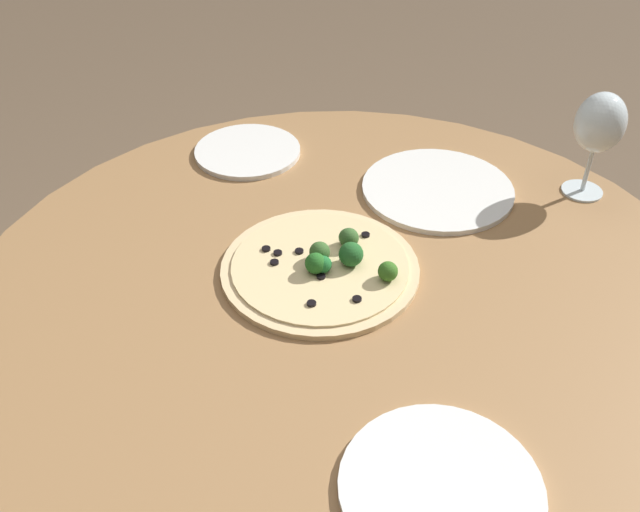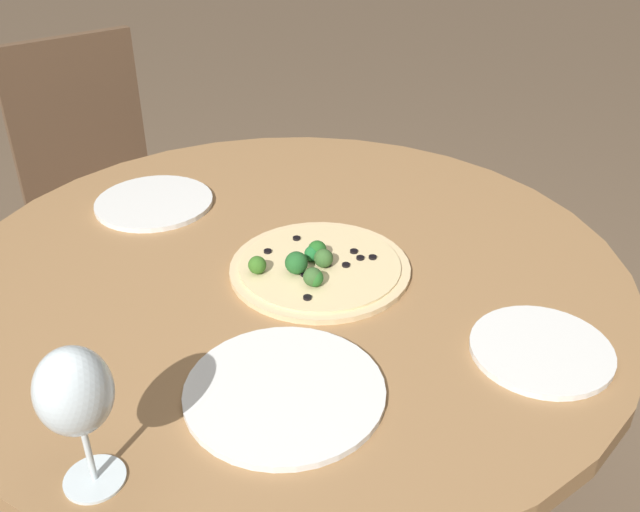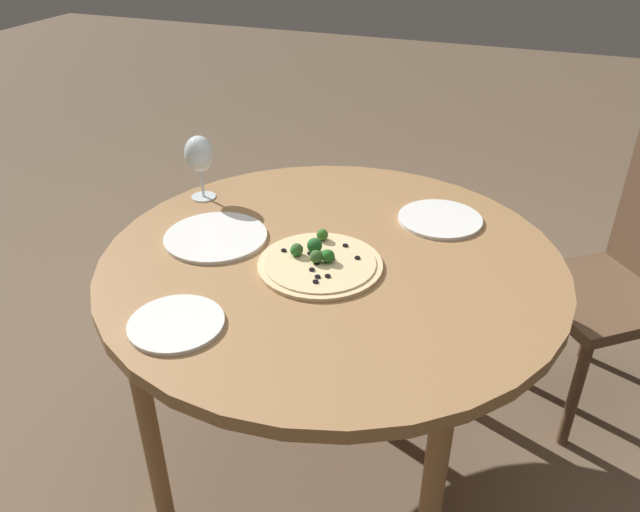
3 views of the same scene
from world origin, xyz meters
TOP-DOWN VIEW (x-y plane):
  - dining_table at (0.00, 0.00)m, footprint 1.18×1.18m
  - pizza at (0.05, -0.01)m, footprint 0.31×0.31m
  - wine_glass at (-0.19, -0.48)m, footprint 0.09×0.09m
  - plate_near at (0.02, -0.32)m, footprint 0.28×0.28m
  - plate_far at (0.39, -0.22)m, footprint 0.21×0.21m
  - plate_side at (-0.29, 0.22)m, footprint 0.24×0.24m

SIDE VIEW (x-z plane):
  - dining_table at x=0.00m, z-range 0.31..1.05m
  - plate_near at x=0.02m, z-range 0.75..0.76m
  - plate_far at x=0.39m, z-range 0.75..0.76m
  - plate_side at x=-0.29m, z-range 0.75..0.76m
  - pizza at x=0.05m, z-range 0.73..0.78m
  - wine_glass at x=-0.19m, z-range 0.78..0.98m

